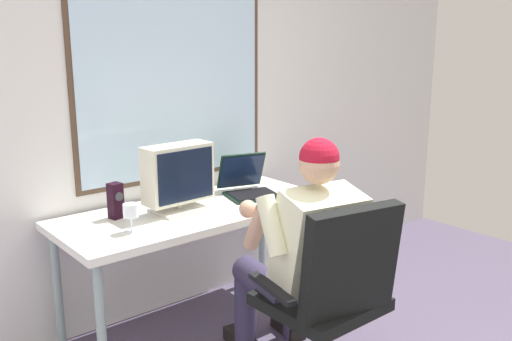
{
  "coord_description": "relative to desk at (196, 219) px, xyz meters",
  "views": [
    {
      "loc": [
        -1.75,
        -0.91,
        1.7
      ],
      "look_at": [
        0.04,
        1.24,
        1.04
      ],
      "focal_mm": 39.25,
      "sensor_mm": 36.0,
      "label": 1
    }
  ],
  "objects": [
    {
      "name": "desk_speaker",
      "position": [
        -0.43,
        0.13,
        0.16
      ],
      "size": [
        0.08,
        0.08,
        0.2
      ],
      "color": "black",
      "rests_on": "desk"
    },
    {
      "name": "crt_monitor",
      "position": [
        -0.1,
        0.02,
        0.27
      ],
      "size": [
        0.4,
        0.24,
        0.38
      ],
      "color": "beige",
      "rests_on": "desk"
    },
    {
      "name": "laptop",
      "position": [
        0.43,
        0.06,
        0.13
      ],
      "size": [
        0.39,
        0.43,
        0.25
      ],
      "color": "black",
      "rests_on": "desk"
    },
    {
      "name": "office_chair",
      "position": [
        0.1,
        -0.98,
        -0.1
      ],
      "size": [
        0.65,
        0.61,
        1.0
      ],
      "color": "black",
      "rests_on": "ground"
    },
    {
      "name": "wall_rear",
      "position": [
        0.05,
        0.4,
        0.61
      ],
      "size": [
        5.65,
        0.08,
        2.56
      ],
      "color": "silver",
      "rests_on": "ground"
    },
    {
      "name": "wine_glass",
      "position": [
        -0.47,
        -0.13,
        0.17
      ],
      "size": [
        0.08,
        0.08,
        0.15
      ],
      "color": "silver",
      "rests_on": "desk"
    },
    {
      "name": "desk",
      "position": [
        0.0,
        0.0,
        0.0
      ],
      "size": [
        1.59,
        0.68,
        0.75
      ],
      "color": "#849A98",
      "rests_on": "ground"
    },
    {
      "name": "person_seated",
      "position": [
        0.14,
        -0.72,
        -0.02
      ],
      "size": [
        0.59,
        0.84,
        1.26
      ],
      "color": "#322C47",
      "rests_on": "ground"
    }
  ]
}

